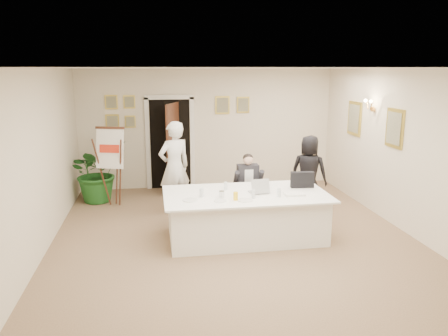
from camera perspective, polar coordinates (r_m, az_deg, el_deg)
floor at (r=7.42m, az=1.38°, el=-9.23°), size 7.00×7.00×0.00m
ceiling at (r=6.88m, az=1.50°, el=12.93°), size 6.00×7.00×0.02m
wall_back at (r=10.43m, az=-2.13°, el=5.19°), size 6.00×0.10×2.80m
wall_front at (r=3.77m, az=11.45°, el=-9.06°), size 6.00×0.10×2.80m
wall_left at (r=7.11m, az=-23.05°, el=0.54°), size 0.10×7.00×2.80m
wall_right at (r=8.12m, az=22.74°, el=1.99°), size 0.10×7.00×2.80m
doorway at (r=10.24m, az=-6.90°, el=2.93°), size 1.14×0.86×2.20m
pictures_back_wall at (r=10.29m, az=-6.60°, el=7.52°), size 3.40×0.06×0.80m
pictures_right_wall at (r=9.08m, az=18.81°, el=5.59°), size 0.06×2.20×0.80m
wall_sconce at (r=9.02m, az=18.57°, el=7.80°), size 0.20×0.30×0.24m
conference_table at (r=7.36m, az=2.82°, el=-6.18°), size 2.71×1.44×0.78m
seated_man at (r=8.24m, az=3.17°, el=-2.37°), size 0.57×0.60×1.26m
flip_chart at (r=9.21m, az=-14.31°, el=-0.33°), size 0.59×0.44×1.62m
standing_man at (r=8.58m, az=-6.49°, el=0.08°), size 0.78×0.67×1.81m
standing_woman at (r=9.00m, az=11.01°, el=-0.50°), size 0.87×0.79×1.50m
potted_palm at (r=9.68m, az=-16.20°, el=-0.41°), size 1.55×1.52×1.31m
laptop at (r=7.27m, az=4.58°, el=-2.16°), size 0.36×0.38×0.28m
laptop_bag at (r=7.67m, az=10.18°, el=-1.52°), size 0.41×0.15×0.28m
paper_stack at (r=7.24m, az=9.17°, el=-3.35°), size 0.33×0.24×0.03m
plate_left at (r=6.86m, az=-4.44°, el=-4.20°), size 0.28×0.28×0.01m
plate_mid at (r=6.80m, az=-0.51°, el=-4.32°), size 0.25×0.25×0.01m
plate_near at (r=6.85m, az=2.82°, el=-4.22°), size 0.30×0.30×0.01m
glass_a at (r=7.02m, az=-2.93°, el=-3.26°), size 0.08×0.08×0.14m
glass_b at (r=6.95m, az=3.86°, el=-3.42°), size 0.07×0.07×0.14m
glass_c at (r=7.08m, az=7.19°, el=-3.20°), size 0.07×0.07×0.14m
glass_d at (r=7.41m, az=0.21°, el=-2.37°), size 0.07×0.07×0.14m
oj_glass at (r=6.85m, az=1.53°, el=-3.69°), size 0.09×0.09×0.13m
steel_jug at (r=6.97m, az=-0.31°, el=-3.48°), size 0.11×0.11×0.11m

